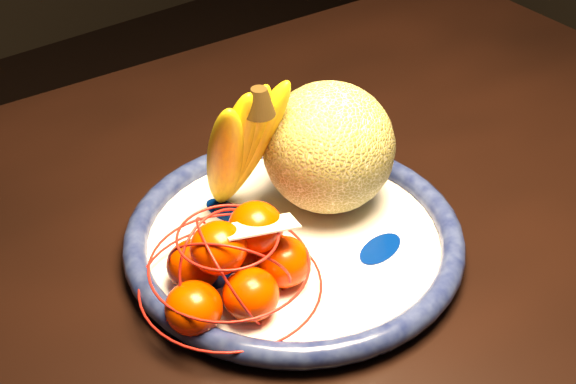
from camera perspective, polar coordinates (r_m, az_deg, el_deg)
dining_table at (r=0.89m, az=-4.91°, el=-9.84°), size 1.61×1.04×0.77m
fruit_bowl at (r=0.85m, az=0.42°, el=-3.33°), size 0.36×0.36×0.03m
cantaloupe at (r=0.86m, az=2.91°, el=3.18°), size 0.14×0.14×0.14m
banana_bunch at (r=0.83m, az=-3.60°, el=3.50°), size 0.12×0.12×0.19m
mandarin_bag at (r=0.77m, az=-3.87°, el=-5.20°), size 0.20×0.20×0.11m
price_tag at (r=0.74m, az=-1.98°, el=-2.47°), size 0.08×0.05×0.01m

